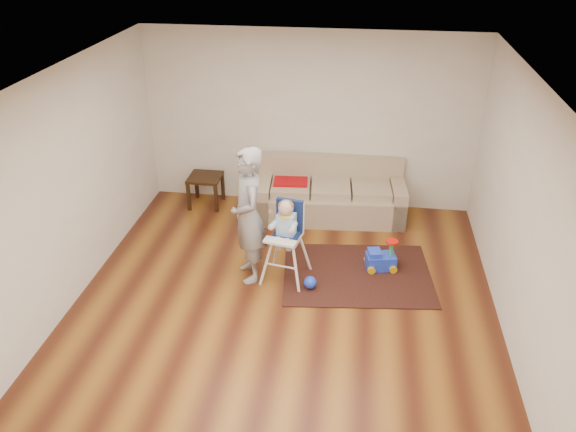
# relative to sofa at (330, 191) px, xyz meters

# --- Properties ---
(ground) EXTENTS (5.50, 5.50, 0.00)m
(ground) POSITION_rel_sofa_xyz_m (-0.38, -2.30, -0.43)
(ground) COLOR #471E0F
(ground) RESTS_ON ground
(room_envelope) EXTENTS (5.04, 5.52, 2.72)m
(room_envelope) POSITION_rel_sofa_xyz_m (-0.38, -1.77, 1.45)
(room_envelope) COLOR beige
(room_envelope) RESTS_ON ground
(sofa) EXTENTS (2.26, 1.06, 0.85)m
(sofa) POSITION_rel_sofa_xyz_m (0.00, 0.00, 0.00)
(sofa) COLOR tan
(sofa) RESTS_ON ground
(side_table) EXTENTS (0.50, 0.50, 0.50)m
(side_table) POSITION_rel_sofa_xyz_m (-1.97, 0.10, -0.18)
(side_table) COLOR black
(side_table) RESTS_ON ground
(area_rug) EXTENTS (2.02, 1.61, 0.02)m
(area_rug) POSITION_rel_sofa_xyz_m (0.47, -1.53, -0.42)
(area_rug) COLOR black
(area_rug) RESTS_ON ground
(ride_on_toy) EXTENTS (0.42, 0.34, 0.41)m
(ride_on_toy) POSITION_rel_sofa_xyz_m (0.76, -1.36, -0.21)
(ride_on_toy) COLOR blue
(ride_on_toy) RESTS_ON area_rug
(toy_ball) EXTENTS (0.16, 0.16, 0.16)m
(toy_ball) POSITION_rel_sofa_xyz_m (-0.10, -1.93, -0.33)
(toy_ball) COLOR blue
(toy_ball) RESTS_ON area_rug
(high_chair) EXTENTS (0.60, 0.60, 1.11)m
(high_chair) POSITION_rel_sofa_xyz_m (-0.43, -1.72, 0.11)
(high_chair) COLOR white
(high_chair) RESTS_ON ground
(adult) EXTENTS (0.63, 0.75, 1.75)m
(adult) POSITION_rel_sofa_xyz_m (-0.89, -1.74, 0.45)
(adult) COLOR gray
(adult) RESTS_ON ground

